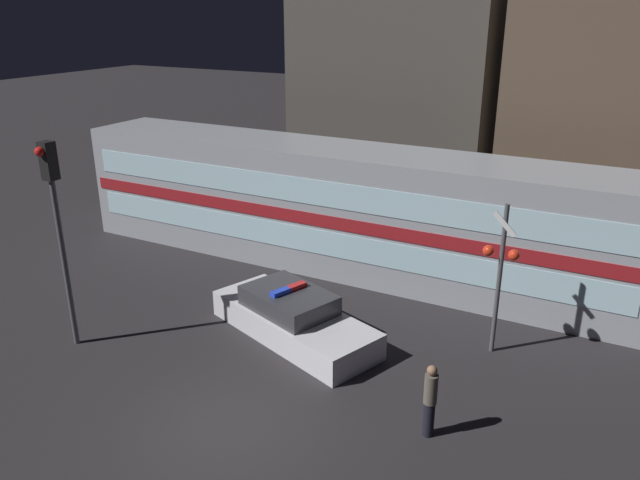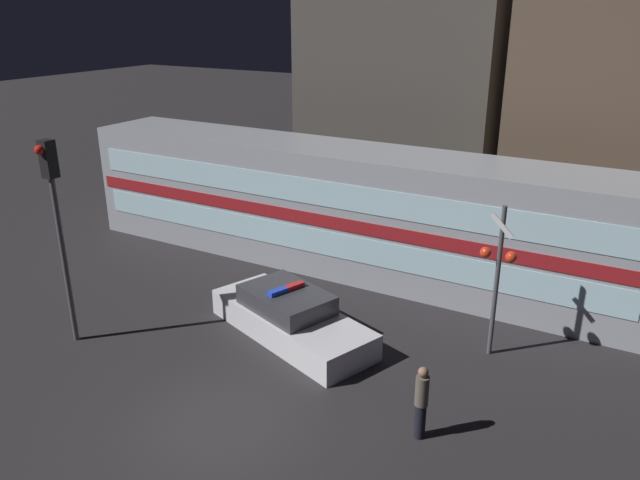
# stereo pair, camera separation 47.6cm
# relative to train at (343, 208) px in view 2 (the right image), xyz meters

# --- Properties ---
(ground_plane) EXTENTS (120.00, 120.00, 0.00)m
(ground_plane) POSITION_rel_train_xyz_m (1.81, -8.78, -1.97)
(ground_plane) COLOR #262326
(train) EXTENTS (18.84, 2.83, 3.95)m
(train) POSITION_rel_train_xyz_m (0.00, 0.00, 0.00)
(train) COLOR #999EA5
(train) RESTS_ON ground_plane
(police_car) EXTENTS (5.20, 3.35, 1.34)m
(police_car) POSITION_rel_train_xyz_m (1.03, -4.87, -1.47)
(police_car) COLOR silver
(police_car) RESTS_ON ground_plane
(pedestrian) EXTENTS (0.27, 0.27, 1.61)m
(pedestrian) POSITION_rel_train_xyz_m (5.50, -7.09, -1.14)
(pedestrian) COLOR black
(pedestrian) RESTS_ON ground_plane
(crossing_signal_near) EXTENTS (0.86, 0.33, 3.86)m
(crossing_signal_near) POSITION_rel_train_xyz_m (5.84, -3.26, 0.32)
(crossing_signal_near) COLOR #4C4C51
(crossing_signal_near) RESTS_ON ground_plane
(traffic_light_corner) EXTENTS (0.30, 0.46, 5.24)m
(traffic_light_corner) POSITION_rel_train_xyz_m (-3.68, -7.85, 1.60)
(traffic_light_corner) COLOR #4C4C51
(traffic_light_corner) RESTS_ON ground_plane
(building_left) EXTENTS (8.28, 4.20, 10.30)m
(building_left) POSITION_rel_train_xyz_m (-1.25, 7.69, 3.18)
(building_left) COLOR #47423D
(building_left) RESTS_ON ground_plane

